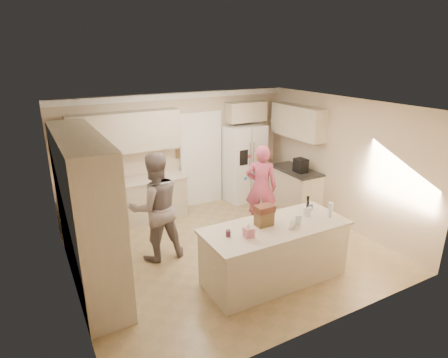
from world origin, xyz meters
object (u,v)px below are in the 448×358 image
island_base (274,254)px  teen_boy (155,207)px  refrigerator (243,163)px  utensil_crock (307,211)px  tissue_box (249,232)px  dollhouse_body (264,218)px  teen_girl (261,187)px  coffee_maker (301,165)px

island_base → teen_boy: teen_boy is taller
refrigerator → utensil_crock: 3.19m
tissue_box → teen_boy: bearing=117.5°
refrigerator → utensil_crock: (-0.71, -3.11, 0.10)m
island_base → utensil_crock: bearing=4.4°
dollhouse_body → teen_girl: 1.88m
utensil_crock → coffee_maker: bearing=52.9°
dollhouse_body → teen_boy: (-1.23, 1.40, -0.09)m
refrigerator → coffee_maker: (0.69, -1.26, 0.17)m
refrigerator → coffee_maker: bearing=-66.1°
coffee_maker → tissue_box: (-2.60, -2.00, -0.07)m
teen_boy → teen_girl: (2.25, 0.16, -0.09)m
island_base → teen_girl: (0.86, 1.67, 0.42)m
refrigerator → teen_girl: size_ratio=1.05×
utensil_crock → dollhouse_body: (-0.80, 0.05, 0.04)m
refrigerator → island_base: (-1.36, -3.16, -0.46)m
refrigerator → island_base: refrigerator is taller
island_base → refrigerator: bearing=66.8°
teen_boy → teen_girl: 2.25m
refrigerator → teen_boy: bearing=-153.9°
refrigerator → tissue_box: (-1.91, -3.26, 0.10)m
dollhouse_body → tissue_box: bearing=-153.4°
island_base → tissue_box: tissue_box is taller
refrigerator → dollhouse_body: bearing=-121.2°
tissue_box → teen_girl: bearing=51.4°
coffee_maker → island_base: 2.87m
utensil_crock → teen_girl: bearing=82.5°
tissue_box → teen_boy: 1.81m
island_base → dollhouse_body: dollhouse_body is taller
refrigerator → coffee_maker: 1.45m
tissue_box → dollhouse_body: bearing=26.6°
refrigerator → utensil_crock: bearing=-107.8°
utensil_crock → dollhouse_body: dollhouse_body is taller
island_base → coffee_maker: bearing=42.8°
tissue_box → utensil_crock: bearing=7.1°
utensil_crock → tissue_box: 1.21m
refrigerator → tissue_box: refrigerator is taller
utensil_crock → dollhouse_body: bearing=176.4°
island_base → dollhouse_body: bearing=146.3°
coffee_maker → utensil_crock: size_ratio=2.00×
coffee_maker → teen_girl: teen_girl is taller
coffee_maker → dollhouse_body: size_ratio=1.15×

